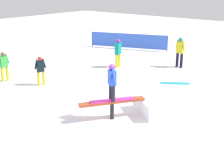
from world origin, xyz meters
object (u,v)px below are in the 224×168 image
Objects in this scene: bystander_yellow at (180,51)px; bystander_black at (40,69)px; main_rider_on_rail at (112,83)px; rail_feature at (112,103)px; loose_snowboard_cyan at (175,83)px; bystander_green at (4,65)px; bystander_teal at (118,52)px.

bystander_black is at bearing -104.24° from bystander_yellow.
rail_feature is at bearing 0.00° from main_rider_on_rail.
bystander_black is at bearing -66.58° from rail_feature.
loose_snowboard_cyan is (-4.92, -0.19, -1.29)m from main_rider_on_rail.
bystander_black is (-0.85, -4.88, -0.55)m from main_rider_on_rail.
rail_feature is 6.72m from bystander_green.
rail_feature is 1.47× the size of bystander_green.
rail_feature is at bearing -121.78° from loose_snowboard_cyan.
main_rider_on_rail reaches higher than bystander_black.
bystander_yellow is (-7.53, 5.29, 0.14)m from bystander_green.
bystander_green is 8.12m from loose_snowboard_cyan.
bystander_green is at bearing -33.88° from bystander_teal.
bystander_green is 1.06× the size of loose_snowboard_cyan.
bystander_teal reaches higher than bystander_green.
loose_snowboard_cyan is at bearing 73.34° from bystander_teal.
rail_feature is 1.56× the size of bystander_black.
main_rider_on_rail reaches higher than rail_feature.
bystander_green is (-0.16, -6.71, -0.51)m from main_rider_on_rail.
bystander_teal is (-5.54, -4.05, -0.41)m from main_rider_on_rail.
bystander_yellow is 1.25× the size of bystander_black.
main_rider_on_rail is at bearing 0.00° from rail_feature.
main_rider_on_rail is 1.00× the size of bystander_green.
bystander_teal is 1.19× the size of loose_snowboard_cyan.
bystander_yellow reaches higher than bystander_green.
main_rider_on_rail is at bearing -66.93° from bystander_yellow.
main_rider_on_rail reaches higher than bystander_green.
bystander_black is at bearing -173.01° from loose_snowboard_cyan.
rail_feature is at bearing 98.00° from bystander_green.
bystander_black reaches higher than loose_snowboard_cyan.
rail_feature is 1.48× the size of main_rider_on_rail.
bystander_yellow is at bearing -136.23° from rail_feature.
rail_feature is 7.82m from bystander_yellow.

